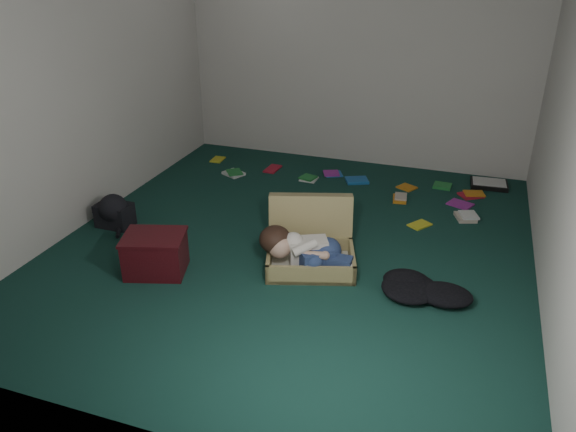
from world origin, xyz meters
The scene contains 12 objects.
floor centered at (0.00, 0.00, 0.00)m, with size 4.50×4.50×0.00m, color #143A31.
wall_back centered at (0.00, 2.25, 1.30)m, with size 4.50×4.50×0.00m, color silver.
wall_front centered at (0.00, -2.25, 1.30)m, with size 4.50×4.50×0.00m, color silver.
wall_left centered at (-2.00, 0.00, 1.30)m, with size 4.50×4.50×0.00m, color silver.
wall_right centered at (2.00, 0.00, 1.30)m, with size 4.50×4.50×0.00m, color silver.
suitcase centered at (0.22, -0.21, 0.16)m, with size 0.88×0.86×0.52m.
person centered at (0.22, -0.39, 0.20)m, with size 0.79×0.40×0.32m.
maroon_bin centered at (-0.90, -0.79, 0.17)m, with size 0.57×0.50×0.33m.
backpack centered at (-1.70, -0.19, 0.12)m, with size 0.40×0.32×0.24m, color black, non-canonical shape.
clothing_pile centered at (1.20, -0.38, 0.07)m, with size 0.46×0.38×0.15m, color black, non-canonical shape.
paper_tray centered at (1.60, 1.95, 0.03)m, with size 0.40×0.31×0.05m.
book_scatter centered at (0.31, 1.46, 0.01)m, with size 3.22×1.24×0.02m.
Camera 1 is at (1.36, -4.12, 2.39)m, focal length 35.00 mm.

